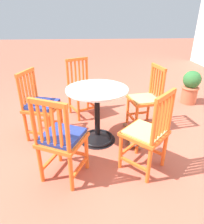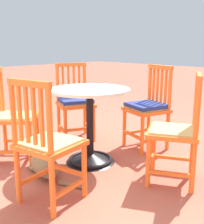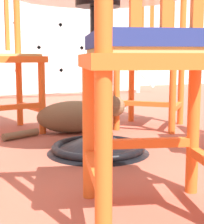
{
  "view_description": "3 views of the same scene",
  "coord_description": "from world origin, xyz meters",
  "px_view_note": "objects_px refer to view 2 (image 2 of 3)",
  "views": [
    {
      "loc": [
        2.26,
        0.11,
        1.54
      ],
      "look_at": [
        -0.23,
        0.27,
        0.33
      ],
      "focal_mm": 32.71,
      "sensor_mm": 36.0,
      "label": 1
    },
    {
      "loc": [
        -2.01,
        2.01,
        1.13
      ],
      "look_at": [
        -0.17,
        0.13,
        0.51
      ],
      "focal_mm": 46.25,
      "sensor_mm": 36.0,
      "label": 2
    },
    {
      "loc": [
        -0.76,
        -1.36,
        0.44
      ],
      "look_at": [
        -0.12,
        0.05,
        0.21
      ],
      "focal_mm": 59.64,
      "sensor_mm": 36.0,
      "label": 3
    }
  ],
  "objects_px": {
    "orange_chair_tucked_in": "(177,132)",
    "orange_chair_near_fence": "(75,103)",
    "orange_chair_facing_out": "(148,108)",
    "orange_chair_by_planter": "(12,118)",
    "cafe_table": "(90,134)",
    "orange_chair_at_corner": "(48,145)",
    "tabby_cat": "(43,164)"
  },
  "relations": [
    {
      "from": "cafe_table",
      "to": "orange_chair_by_planter",
      "type": "relative_size",
      "value": 0.83
    },
    {
      "from": "orange_chair_at_corner",
      "to": "orange_chair_facing_out",
      "type": "distance_m",
      "value": 1.45
    },
    {
      "from": "orange_chair_by_planter",
      "to": "orange_chair_facing_out",
      "type": "xyz_separation_m",
      "value": [
        -0.74,
        -1.22,
        0.01
      ]
    },
    {
      "from": "orange_chair_tucked_in",
      "to": "orange_chair_near_fence",
      "type": "xyz_separation_m",
      "value": [
        1.46,
        -0.16,
        0.01
      ]
    },
    {
      "from": "orange_chair_by_planter",
      "to": "orange_chair_tucked_in",
      "type": "xyz_separation_m",
      "value": [
        -1.39,
        -0.7,
        0.0
      ]
    },
    {
      "from": "orange_chair_tucked_in",
      "to": "orange_chair_facing_out",
      "type": "bearing_deg",
      "value": -38.36
    },
    {
      "from": "cafe_table",
      "to": "orange_chair_by_planter",
      "type": "distance_m",
      "value": 0.78
    },
    {
      "from": "cafe_table",
      "to": "orange_chair_facing_out",
      "type": "bearing_deg",
      "value": -101.32
    },
    {
      "from": "cafe_table",
      "to": "orange_chair_tucked_in",
      "type": "xyz_separation_m",
      "value": [
        -0.81,
        -0.21,
        0.15
      ]
    },
    {
      "from": "orange_chair_by_planter",
      "to": "orange_chair_tucked_in",
      "type": "bearing_deg",
      "value": -153.48
    },
    {
      "from": "orange_chair_tucked_in",
      "to": "orange_chair_facing_out",
      "type": "height_order",
      "value": "same"
    },
    {
      "from": "orange_chair_tucked_in",
      "to": "tabby_cat",
      "type": "bearing_deg",
      "value": 37.47
    },
    {
      "from": "orange_chair_facing_out",
      "to": "orange_chair_near_fence",
      "type": "xyz_separation_m",
      "value": [
        0.81,
        0.36,
        0.0
      ]
    },
    {
      "from": "cafe_table",
      "to": "tabby_cat",
      "type": "xyz_separation_m",
      "value": [
        0.1,
        0.48,
        -0.19
      ]
    },
    {
      "from": "orange_chair_near_fence",
      "to": "tabby_cat",
      "type": "distance_m",
      "value": 1.08
    },
    {
      "from": "cafe_table",
      "to": "orange_chair_by_planter",
      "type": "xyz_separation_m",
      "value": [
        0.59,
        0.48,
        0.15
      ]
    },
    {
      "from": "orange_chair_facing_out",
      "to": "tabby_cat",
      "type": "distance_m",
      "value": 1.29
    },
    {
      "from": "orange_chair_at_corner",
      "to": "orange_chair_facing_out",
      "type": "bearing_deg",
      "value": -83.27
    },
    {
      "from": "cafe_table",
      "to": "tabby_cat",
      "type": "height_order",
      "value": "cafe_table"
    },
    {
      "from": "orange_chair_at_corner",
      "to": "orange_chair_facing_out",
      "type": "xyz_separation_m",
      "value": [
        0.17,
        -1.44,
        0.01
      ]
    },
    {
      "from": "orange_chair_facing_out",
      "to": "orange_chair_at_corner",
      "type": "bearing_deg",
      "value": 96.73
    },
    {
      "from": "orange_chair_tucked_in",
      "to": "tabby_cat",
      "type": "height_order",
      "value": "orange_chair_tucked_in"
    },
    {
      "from": "orange_chair_near_fence",
      "to": "orange_chair_by_planter",
      "type": "bearing_deg",
      "value": 94.69
    },
    {
      "from": "orange_chair_at_corner",
      "to": "orange_chair_near_fence",
      "type": "bearing_deg",
      "value": -47.98
    },
    {
      "from": "orange_chair_at_corner",
      "to": "tabby_cat",
      "type": "distance_m",
      "value": 0.58
    },
    {
      "from": "orange_chair_at_corner",
      "to": "orange_chair_near_fence",
      "type": "height_order",
      "value": "same"
    },
    {
      "from": "cafe_table",
      "to": "orange_chair_facing_out",
      "type": "height_order",
      "value": "orange_chair_facing_out"
    },
    {
      "from": "tabby_cat",
      "to": "orange_chair_tucked_in",
      "type": "bearing_deg",
      "value": -142.53
    },
    {
      "from": "cafe_table",
      "to": "orange_chair_tucked_in",
      "type": "relative_size",
      "value": 0.83
    },
    {
      "from": "orange_chair_facing_out",
      "to": "orange_chair_near_fence",
      "type": "height_order",
      "value": "same"
    },
    {
      "from": "orange_chair_by_planter",
      "to": "orange_chair_at_corner",
      "type": "relative_size",
      "value": 1.0
    },
    {
      "from": "orange_chair_by_planter",
      "to": "tabby_cat",
      "type": "bearing_deg",
      "value": -179.73
    }
  ]
}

